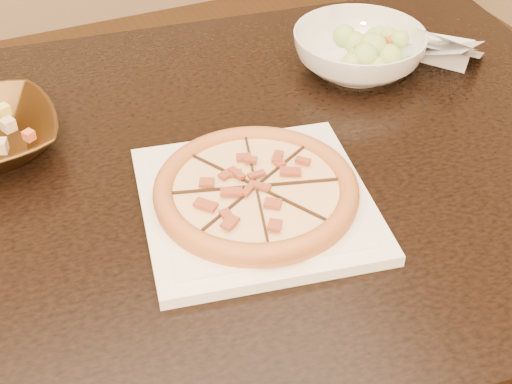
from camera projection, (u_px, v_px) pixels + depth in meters
dining_table at (179, 215)px, 1.16m from camera, size 1.63×1.15×0.75m
plate at (256, 202)px, 1.02m from camera, size 0.38×0.38×0.02m
pizza at (256, 190)px, 1.01m from camera, size 0.29×0.29×0.03m
salad_bowl at (359, 51)px, 1.31m from camera, size 0.27×0.27×0.08m
salad at (362, 24)px, 1.28m from camera, size 0.12×0.12×0.04m
cling_film at (439, 50)px, 1.35m from camera, size 0.20×0.18×0.05m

